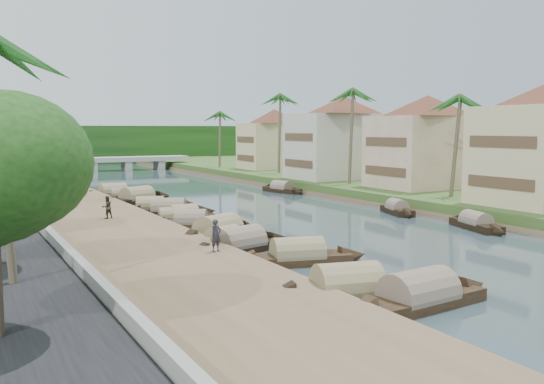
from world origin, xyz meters
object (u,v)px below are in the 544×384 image
sampan_0 (418,298)px  bridge (109,161)px  person_near (216,235)px  sampan_1 (347,290)px

sampan_0 → bridge: bearing=77.9°
sampan_0 → person_near: person_near is taller
sampan_1 → person_near: person_near is taller
bridge → sampan_1: bridge is taller
sampan_1 → person_near: size_ratio=4.81×
sampan_1 → person_near: bearing=118.0°
bridge → sampan_0: 88.69m
sampan_0 → sampan_1: sampan_1 is taller
sampan_0 → sampan_1: (-1.94, 2.34, 0.00)m
sampan_1 → person_near: (-2.46, 8.72, 1.26)m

